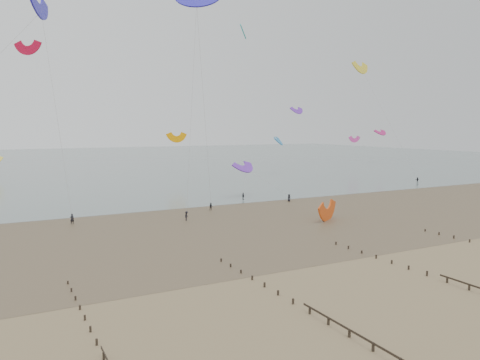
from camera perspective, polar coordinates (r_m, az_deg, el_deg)
name	(u,v)px	position (r m, az deg, el deg)	size (l,w,h in m)	color
ground	(376,272)	(56.98, 16.22, -10.70)	(500.00, 500.00, 0.00)	brown
sea_and_shore	(218,222)	(82.57, -2.76, -5.11)	(500.00, 665.00, 0.03)	#475654
kitesurfer_lead	(72,219)	(85.43, -19.80, -4.49)	(0.66, 0.44, 1.82)	black
kitesurfers	(301,196)	(108.06, 7.46, -1.97)	(151.99, 22.94, 1.82)	black
grounded_kite	(328,220)	(85.43, 10.65, -4.83)	(6.97, 3.65, 5.31)	#D6460D
kites_airborne	(144,105)	(138.58, -11.60, 8.91)	(240.72, 113.18, 43.93)	#FF9900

